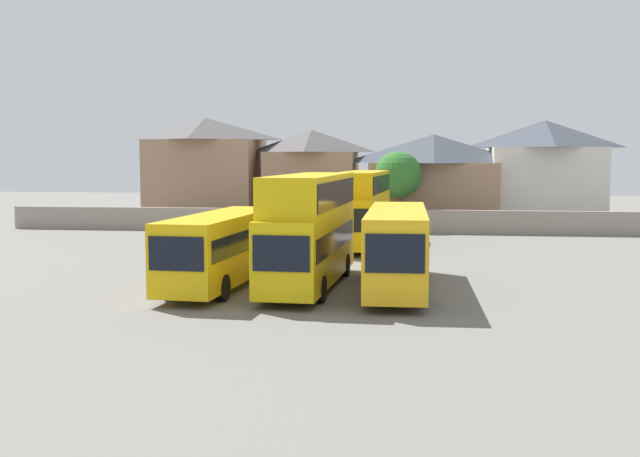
# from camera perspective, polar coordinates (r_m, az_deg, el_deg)

# --- Properties ---
(ground) EXTENTS (140.00, 140.00, 0.00)m
(ground) POSITION_cam_1_polar(r_m,az_deg,el_deg) (52.92, 2.17, -1.09)
(ground) COLOR slate
(depot_boundary_wall) EXTENTS (56.00, 0.50, 1.80)m
(depot_boundary_wall) POSITION_cam_1_polar(r_m,az_deg,el_deg) (60.38, 2.86, 0.55)
(depot_boundary_wall) COLOR gray
(depot_boundary_wall) RESTS_ON ground
(bus_1) EXTENTS (3.16, 11.23, 3.27)m
(bus_1) POSITION_cam_1_polar(r_m,az_deg,el_deg) (35.43, -7.08, -1.21)
(bus_1) COLOR #E9B40E
(bus_1) RESTS_ON ground
(bus_2) EXTENTS (2.91, 11.59, 5.02)m
(bus_2) POSITION_cam_1_polar(r_m,az_deg,el_deg) (34.97, -0.74, 0.31)
(bus_2) COLOR #E1B90C
(bus_2) RESTS_ON ground
(bus_3) EXTENTS (2.75, 11.79, 3.53)m
(bus_3) POSITION_cam_1_polar(r_m,az_deg,el_deg) (34.46, 5.60, -1.14)
(bus_3) COLOR yellow
(bus_3) RESTS_ON ground
(bus_4) EXTENTS (3.31, 10.38, 3.54)m
(bus_4) POSITION_cam_1_polar(r_m,az_deg,el_deg) (50.28, -0.76, 0.88)
(bus_4) COLOR yellow
(bus_4) RESTS_ON ground
(bus_5) EXTENTS (2.98, 11.20, 4.87)m
(bus_5) POSITION_cam_1_polar(r_m,az_deg,el_deg) (50.40, 3.09, 1.72)
(bus_5) COLOR #EAB10C
(bus_5) RESTS_ON ground
(house_terrace_left) EXTENTS (9.86, 7.91, 9.22)m
(house_terrace_left) POSITION_cam_1_polar(r_m,az_deg,el_deg) (70.67, -8.25, 4.26)
(house_terrace_left) COLOR #9E7A60
(house_terrace_left) RESTS_ON ground
(house_terrace_centre) EXTENTS (8.00, 6.90, 8.14)m
(house_terrace_centre) POSITION_cam_1_polar(r_m,az_deg,el_deg) (68.65, -0.60, 3.83)
(house_terrace_centre) COLOR #9E7A60
(house_terrace_centre) RESTS_ON ground
(house_terrace_right) EXTENTS (11.00, 7.27, 7.68)m
(house_terrace_right) POSITION_cam_1_polar(r_m,az_deg,el_deg) (66.96, 8.20, 3.55)
(house_terrace_right) COLOR #9E7A60
(house_terrace_right) RESTS_ON ground
(house_terrace_far_right) EXTENTS (9.49, 8.32, 8.86)m
(house_terrace_far_right) POSITION_cam_1_polar(r_m,az_deg,el_deg) (69.22, 15.92, 3.95)
(house_terrace_far_right) COLOR silver
(house_terrace_far_right) RESTS_ON ground
(tree_left_of_lot) EXTENTS (3.70, 3.70, 6.25)m
(tree_left_of_lot) POSITION_cam_1_polar(r_m,az_deg,el_deg) (62.53, 5.67, 3.85)
(tree_left_of_lot) COLOR brown
(tree_left_of_lot) RESTS_ON ground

